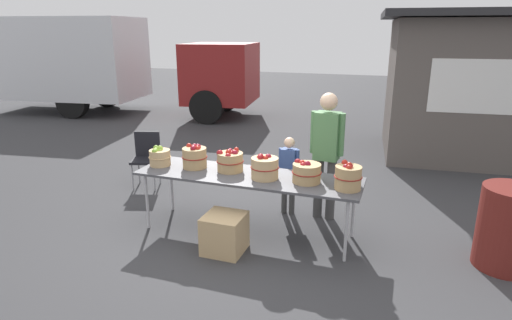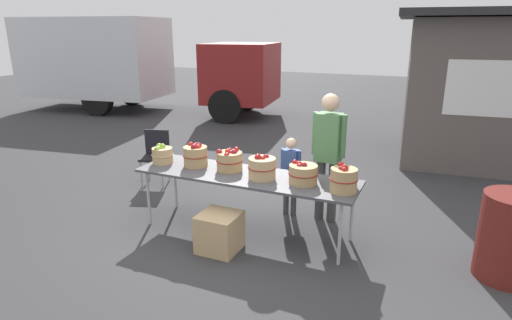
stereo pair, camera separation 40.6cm
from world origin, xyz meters
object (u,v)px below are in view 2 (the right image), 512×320
(market_table, at_px, (246,178))
(produce_crate, at_px, (220,232))
(apple_basket_green_0, at_px, (162,154))
(folding_chair, at_px, (156,152))
(vendor_adult, at_px, (328,148))
(apple_basket_red_1, at_px, (229,160))
(apple_basket_red_2, at_px, (262,168))
(trash_barrel, at_px, (511,237))
(apple_basket_red_4, at_px, (344,179))
(apple_basket_red_0, at_px, (196,155))
(child_customer, at_px, (291,170))
(box_truck, at_px, (127,61))
(apple_basket_red_3, at_px, (303,174))

(market_table, height_order, produce_crate, market_table)
(apple_basket_green_0, relative_size, folding_chair, 0.33)
(market_table, height_order, vendor_adult, vendor_adult)
(apple_basket_green_0, xyz_separation_m, apple_basket_red_1, (0.93, 0.09, 0.01))
(market_table, relative_size, apple_basket_red_2, 8.04)
(apple_basket_red_2, relative_size, trash_barrel, 0.38)
(produce_crate, bearing_deg, apple_basket_red_2, 57.67)
(apple_basket_red_2, height_order, apple_basket_red_4, apple_basket_red_4)
(apple_basket_green_0, relative_size, apple_basket_red_0, 0.88)
(apple_basket_green_0, xyz_separation_m, child_customer, (1.50, 0.73, -0.24))
(trash_barrel, bearing_deg, apple_basket_red_4, -171.92)
(apple_basket_red_0, bearing_deg, box_truck, 135.27)
(apple_basket_red_1, distance_m, apple_basket_red_2, 0.50)
(apple_basket_green_0, height_order, child_customer, child_customer)
(apple_basket_red_4, height_order, vendor_adult, vendor_adult)
(market_table, height_order, child_customer, child_customer)
(apple_basket_red_2, distance_m, apple_basket_red_4, 0.96)
(apple_basket_red_4, xyz_separation_m, produce_crate, (-1.27, -0.45, -0.67))
(apple_basket_green_0, height_order, produce_crate, apple_basket_green_0)
(apple_basket_red_0, relative_size, box_truck, 0.04)
(apple_basket_red_0, distance_m, apple_basket_red_4, 1.92)
(apple_basket_red_4, xyz_separation_m, child_customer, (-0.87, 0.80, -0.26))
(apple_basket_red_3, relative_size, produce_crate, 0.77)
(vendor_adult, height_order, child_customer, vendor_adult)
(child_customer, distance_m, box_truck, 8.95)
(apple_basket_red_0, height_order, produce_crate, apple_basket_red_0)
(market_table, relative_size, box_truck, 0.34)
(apple_basket_red_2, height_order, apple_basket_red_3, apple_basket_red_2)
(market_table, bearing_deg, box_truck, 138.24)
(apple_basket_red_3, bearing_deg, apple_basket_red_0, 177.61)
(apple_basket_red_1, bearing_deg, vendor_adult, 32.43)
(apple_basket_red_1, height_order, child_customer, child_customer)
(apple_basket_green_0, relative_size, produce_crate, 0.64)
(apple_basket_green_0, xyz_separation_m, apple_basket_red_3, (1.90, 0.01, 0.00))
(apple_basket_red_2, distance_m, vendor_adult, 0.98)
(apple_basket_red_4, relative_size, produce_crate, 0.71)
(apple_basket_green_0, relative_size, trash_barrel, 0.32)
(apple_basket_red_4, height_order, trash_barrel, apple_basket_red_4)
(apple_basket_red_3, distance_m, folding_chair, 3.03)
(market_table, xyz_separation_m, child_customer, (0.31, 0.72, -0.08))
(apple_basket_red_1, bearing_deg, child_customer, 48.45)
(apple_basket_red_0, xyz_separation_m, produce_crate, (0.64, -0.58, -0.67))
(vendor_adult, bearing_deg, apple_basket_red_2, 59.52)
(apple_basket_red_1, distance_m, trash_barrel, 3.12)
(apple_basket_green_0, bearing_deg, box_truck, 132.69)
(market_table, xyz_separation_m, apple_basket_red_0, (-0.73, 0.05, 0.18))
(apple_basket_red_3, distance_m, apple_basket_red_4, 0.48)
(apple_basket_red_1, relative_size, apple_basket_red_4, 1.07)
(child_customer, height_order, produce_crate, child_customer)
(apple_basket_red_0, xyz_separation_m, apple_basket_red_1, (0.47, 0.02, -0.01))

